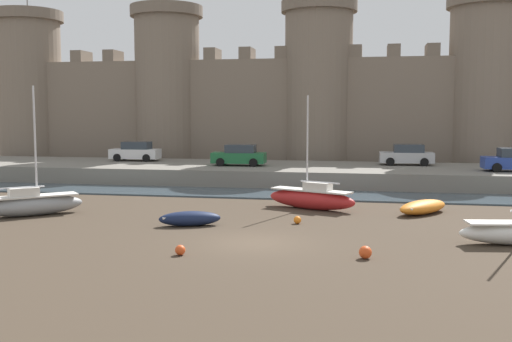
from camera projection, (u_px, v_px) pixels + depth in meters
name	position (u px, v px, depth m)	size (l,w,h in m)	color
ground_plane	(254.00, 243.00, 24.79)	(160.00, 160.00, 0.00)	#423528
water_channel	(296.00, 195.00, 38.83)	(80.00, 4.50, 0.10)	#3D4C56
quay_road	(308.00, 174.00, 45.86)	(69.09, 10.00, 1.27)	slate
castle	(318.00, 96.00, 54.10)	(63.85, 6.77, 18.22)	#7A6B5B
sailboat_near_channel_left	(312.00, 198.00, 33.26)	(5.37, 3.21, 6.30)	red
sailboat_midflat_left	(32.00, 204.00, 31.18)	(4.77, 4.47, 6.74)	gray
rowboat_midflat_centre	(190.00, 218.00, 28.39)	(3.08, 1.92, 0.71)	#141E3D
rowboat_foreground_right	(423.00, 207.00, 31.76)	(3.35, 3.79, 0.73)	orange
mooring_buoy_mid_mud	(180.00, 250.00, 22.62)	(0.39, 0.39, 0.39)	#E04C1E
mooring_buoy_off_centre	(365.00, 252.00, 22.06)	(0.48, 0.48, 0.48)	#E04C1E
mooring_buoy_near_shore	(297.00, 220.00, 28.96)	(0.37, 0.37, 0.37)	orange
car_quay_centre_west	(136.00, 152.00, 50.46)	(4.15, 1.98, 1.62)	silver
car_quay_west	(239.00, 156.00, 46.00)	(4.15, 1.98, 1.62)	#1E6638
car_quay_east	(407.00, 155.00, 46.44)	(4.15, 1.98, 1.62)	#B2B5B7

